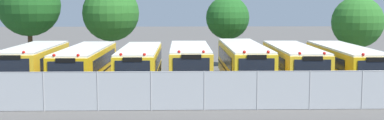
{
  "coord_description": "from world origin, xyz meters",
  "views": [
    {
      "loc": [
        -0.86,
        -32.73,
        5.31
      ],
      "look_at": [
        0.08,
        0.0,
        1.6
      ],
      "focal_mm": 47.63,
      "sensor_mm": 36.0,
      "label": 1
    }
  ],
  "objects_px": {
    "school_bus_0": "(34,64)",
    "tree_1": "(112,13)",
    "school_bus_5": "(293,63)",
    "tree_0": "(27,5)",
    "tree_2": "(228,18)",
    "school_bus_3": "(190,63)",
    "school_bus_6": "(345,63)",
    "tree_3": "(359,23)",
    "school_bus_4": "(243,62)",
    "school_bus_2": "(140,64)",
    "traffic_cone": "(186,98)",
    "school_bus_1": "(86,64)"
  },
  "relations": [
    {
      "from": "school_bus_0",
      "to": "tree_1",
      "type": "height_order",
      "value": "tree_1"
    },
    {
      "from": "school_bus_0",
      "to": "tree_1",
      "type": "xyz_separation_m",
      "value": [
        3.7,
        10.32,
        3.03
      ]
    },
    {
      "from": "school_bus_5",
      "to": "tree_0",
      "type": "relative_size",
      "value": 1.35
    },
    {
      "from": "school_bus_0",
      "to": "tree_1",
      "type": "relative_size",
      "value": 1.39
    },
    {
      "from": "tree_2",
      "to": "school_bus_3",
      "type": "bearing_deg",
      "value": -109.79
    },
    {
      "from": "school_bus_6",
      "to": "tree_0",
      "type": "xyz_separation_m",
      "value": [
        -23.17,
        9.41,
        3.76
      ]
    },
    {
      "from": "tree_0",
      "to": "tree_3",
      "type": "bearing_deg",
      "value": -0.76
    },
    {
      "from": "school_bus_4",
      "to": "school_bus_2",
      "type": "bearing_deg",
      "value": 1.33
    },
    {
      "from": "school_bus_4",
      "to": "tree_2",
      "type": "bearing_deg",
      "value": -89.44
    },
    {
      "from": "school_bus_0",
      "to": "tree_2",
      "type": "xyz_separation_m",
      "value": [
        13.37,
        9.65,
        2.63
      ]
    },
    {
      "from": "school_bus_4",
      "to": "tree_3",
      "type": "height_order",
      "value": "tree_3"
    },
    {
      "from": "school_bus_0",
      "to": "school_bus_4",
      "type": "xyz_separation_m",
      "value": [
        13.46,
        0.21,
        0.03
      ]
    },
    {
      "from": "tree_1",
      "to": "tree_3",
      "type": "relative_size",
      "value": 1.17
    },
    {
      "from": "school_bus_2",
      "to": "tree_2",
      "type": "distance_m",
      "value": 11.97
    },
    {
      "from": "school_bus_6",
      "to": "tree_3",
      "type": "relative_size",
      "value": 1.9
    },
    {
      "from": "school_bus_2",
      "to": "school_bus_3",
      "type": "distance_m",
      "value": 3.23
    },
    {
      "from": "school_bus_5",
      "to": "traffic_cone",
      "type": "bearing_deg",
      "value": 42.21
    },
    {
      "from": "school_bus_4",
      "to": "tree_3",
      "type": "bearing_deg",
      "value": -140.09
    },
    {
      "from": "tree_0",
      "to": "traffic_cone",
      "type": "height_order",
      "value": "tree_0"
    },
    {
      "from": "school_bus_4",
      "to": "tree_3",
      "type": "xyz_separation_m",
      "value": [
        10.71,
        8.95,
        2.18
      ]
    },
    {
      "from": "school_bus_5",
      "to": "school_bus_6",
      "type": "xyz_separation_m",
      "value": [
        3.44,
        0.2,
        -0.02
      ]
    },
    {
      "from": "school_bus_1",
      "to": "school_bus_2",
      "type": "height_order",
      "value": "school_bus_1"
    },
    {
      "from": "tree_3",
      "to": "school_bus_5",
      "type": "bearing_deg",
      "value": -129.06
    },
    {
      "from": "tree_2",
      "to": "tree_1",
      "type": "bearing_deg",
      "value": 176.08
    },
    {
      "from": "tree_1",
      "to": "school_bus_2",
      "type": "bearing_deg",
      "value": -73.5
    },
    {
      "from": "school_bus_3",
      "to": "school_bus_4",
      "type": "relative_size",
      "value": 0.82
    },
    {
      "from": "school_bus_0",
      "to": "tree_3",
      "type": "distance_m",
      "value": 25.94
    },
    {
      "from": "school_bus_0",
      "to": "school_bus_5",
      "type": "height_order",
      "value": "school_bus_0"
    },
    {
      "from": "school_bus_3",
      "to": "school_bus_5",
      "type": "distance_m",
      "value": 6.7
    },
    {
      "from": "school_bus_0",
      "to": "school_bus_2",
      "type": "height_order",
      "value": "school_bus_0"
    },
    {
      "from": "school_bus_1",
      "to": "school_bus_3",
      "type": "height_order",
      "value": "school_bus_3"
    },
    {
      "from": "tree_0",
      "to": "tree_2",
      "type": "height_order",
      "value": "tree_0"
    },
    {
      "from": "school_bus_1",
      "to": "school_bus_3",
      "type": "distance_m",
      "value": 6.71
    },
    {
      "from": "school_bus_2",
      "to": "tree_3",
      "type": "relative_size",
      "value": 1.72
    },
    {
      "from": "school_bus_2",
      "to": "tree_3",
      "type": "distance_m",
      "value": 19.79
    },
    {
      "from": "school_bus_0",
      "to": "school_bus_1",
      "type": "xyz_separation_m",
      "value": [
        3.26,
        0.04,
        -0.05
      ]
    },
    {
      "from": "school_bus_6",
      "to": "traffic_cone",
      "type": "distance_m",
      "value": 12.28
    },
    {
      "from": "school_bus_0",
      "to": "school_bus_5",
      "type": "distance_m",
      "value": 16.66
    },
    {
      "from": "school_bus_5",
      "to": "tree_3",
      "type": "distance_m",
      "value": 12.12
    },
    {
      "from": "school_bus_3",
      "to": "tree_0",
      "type": "bearing_deg",
      "value": -35.23
    },
    {
      "from": "school_bus_0",
      "to": "school_bus_6",
      "type": "height_order",
      "value": "school_bus_0"
    },
    {
      "from": "school_bus_1",
      "to": "tree_2",
      "type": "height_order",
      "value": "tree_2"
    },
    {
      "from": "school_bus_3",
      "to": "tree_2",
      "type": "distance_m",
      "value": 10.4
    },
    {
      "from": "school_bus_5",
      "to": "tree_0",
      "type": "xyz_separation_m",
      "value": [
        -19.73,
        9.61,
        3.73
      ]
    },
    {
      "from": "school_bus_3",
      "to": "tree_0",
      "type": "height_order",
      "value": "tree_0"
    },
    {
      "from": "school_bus_0",
      "to": "tree_3",
      "type": "bearing_deg",
      "value": -159.16
    },
    {
      "from": "school_bus_3",
      "to": "tree_0",
      "type": "relative_size",
      "value": 1.21
    },
    {
      "from": "school_bus_1",
      "to": "school_bus_6",
      "type": "bearing_deg",
      "value": -178.4
    },
    {
      "from": "school_bus_1",
      "to": "school_bus_3",
      "type": "relative_size",
      "value": 1.17
    },
    {
      "from": "tree_1",
      "to": "traffic_cone",
      "type": "height_order",
      "value": "tree_1"
    }
  ]
}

